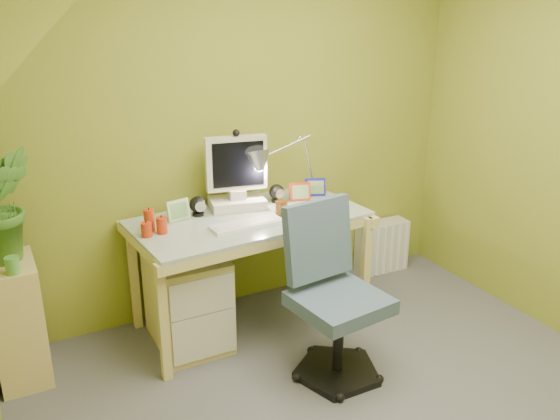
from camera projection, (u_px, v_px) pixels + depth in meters
name	position (u px, v px, depth m)	size (l,w,h in m)	color
wall_back	(237.00, 130.00, 3.80)	(3.20, 0.01, 2.40)	olive
slope_ceiling	(140.00, 54.00, 1.81)	(1.10, 3.20, 1.10)	white
desk	(250.00, 272.00, 3.73)	(1.40, 0.70, 0.75)	#D4C06F
monitor	(236.00, 168.00, 3.66)	(0.38, 0.22, 0.52)	beige
speaker_left	(198.00, 206.00, 3.60)	(0.10, 0.10, 0.12)	black
speaker_right	(277.00, 193.00, 3.83)	(0.10, 0.10, 0.12)	black
keyboard	(247.00, 224.00, 3.45)	(0.43, 0.14, 0.02)	white
mousepad	(315.00, 213.00, 3.65)	(0.26, 0.19, 0.01)	#DD5D22
mouse	(315.00, 211.00, 3.64)	(0.10, 0.07, 0.04)	silver
amber_tumbler	(281.00, 208.00, 3.60)	(0.07, 0.07, 0.09)	#8F4814
candle_cluster	(151.00, 222.00, 3.33)	(0.17, 0.15, 0.13)	red
photo_frame_red	(300.00, 192.00, 3.86)	(0.14, 0.02, 0.12)	#B62F13
photo_frame_blue	(315.00, 187.00, 3.96)	(0.14, 0.02, 0.12)	#1A169C
photo_frame_green	(178.00, 210.00, 3.52)	(0.14, 0.02, 0.12)	#B0D693
desk_lamp	(300.00, 152.00, 3.84)	(0.57, 0.25, 0.61)	#AEAEB2
side_ledge	(17.00, 321.00, 3.22)	(0.26, 0.40, 0.70)	#D6BA70
potted_plant	(3.00, 205.00, 3.05)	(0.33, 0.27, 0.61)	#3F7426
green_cup	(12.00, 265.00, 2.97)	(0.07, 0.07, 0.09)	#559F42
task_chair	(340.00, 300.00, 3.19)	(0.52, 0.52, 0.94)	#41546A
radiator	(382.00, 246.00, 4.55)	(0.40, 0.16, 0.40)	silver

